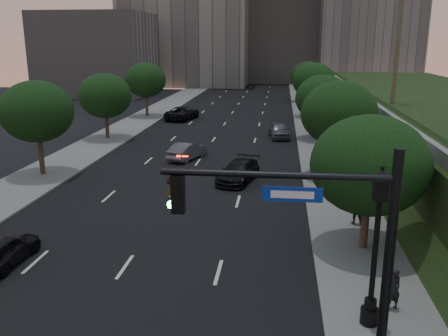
# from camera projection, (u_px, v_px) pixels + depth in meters

# --- Properties ---
(road_surface) EXTENTS (16.00, 140.00, 0.02)m
(road_surface) POSITION_uv_depth(u_px,v_px,m) (211.00, 144.00, 44.03)
(road_surface) COLOR black
(road_surface) RESTS_ON ground
(sidewalk_right) EXTENTS (4.50, 140.00, 0.15)m
(sidewalk_right) POSITION_uv_depth(u_px,v_px,m) (323.00, 146.00, 42.84)
(sidewalk_right) COLOR slate
(sidewalk_right) RESTS_ON ground
(sidewalk_left) EXTENTS (4.50, 140.00, 0.15)m
(sidewalk_left) POSITION_uv_depth(u_px,v_px,m) (105.00, 140.00, 45.19)
(sidewalk_left) COLOR slate
(sidewalk_left) RESTS_ON ground
(parapet_wall) EXTENTS (0.35, 90.00, 0.70)m
(parapet_wall) POSITION_uv_depth(u_px,v_px,m) (367.00, 102.00, 39.44)
(parapet_wall) COLOR slate
(parapet_wall) RESTS_ON embankment
(office_block_left) EXTENTS (26.00, 20.00, 32.00)m
(office_block_left) POSITION_uv_depth(u_px,v_px,m) (188.00, 8.00, 100.92)
(office_block_left) COLOR gray
(office_block_left) RESTS_ON ground
(office_block_mid) EXTENTS (22.00, 18.00, 26.00)m
(office_block_mid) POSITION_uv_depth(u_px,v_px,m) (282.00, 24.00, 108.99)
(office_block_mid) COLOR gray
(office_block_mid) RESTS_ON ground
(office_block_filler) EXTENTS (18.00, 16.00, 14.00)m
(office_block_filler) POSITION_uv_depth(u_px,v_px,m) (98.00, 54.00, 83.55)
(office_block_filler) COLOR gray
(office_block_filler) RESTS_ON ground
(tree_right_a) EXTENTS (5.20, 5.20, 6.24)m
(tree_right_a) POSITION_uv_depth(u_px,v_px,m) (370.00, 165.00, 20.72)
(tree_right_a) COLOR #38281C
(tree_right_a) RESTS_ON ground
(tree_right_b) EXTENTS (5.20, 5.20, 6.74)m
(tree_right_b) POSITION_uv_depth(u_px,v_px,m) (339.00, 113.00, 32.09)
(tree_right_b) COLOR #38281C
(tree_right_b) RESTS_ON ground
(tree_right_c) EXTENTS (5.20, 5.20, 6.24)m
(tree_right_c) POSITION_uv_depth(u_px,v_px,m) (323.00, 98.00, 44.68)
(tree_right_c) COLOR #38281C
(tree_right_c) RESTS_ON ground
(tree_right_d) EXTENTS (5.20, 5.20, 6.74)m
(tree_right_d) POSITION_uv_depth(u_px,v_px,m) (314.00, 81.00, 57.98)
(tree_right_d) COLOR #38281C
(tree_right_d) RESTS_ON ground
(tree_right_e) EXTENTS (5.20, 5.20, 6.24)m
(tree_right_e) POSITION_uv_depth(u_px,v_px,m) (307.00, 76.00, 72.49)
(tree_right_e) COLOR #38281C
(tree_right_e) RESTS_ON ground
(tree_left_b) EXTENTS (5.00, 5.00, 6.71)m
(tree_left_b) POSITION_uv_depth(u_px,v_px,m) (37.00, 112.00, 32.52)
(tree_left_b) COLOR #38281C
(tree_left_b) RESTS_ON ground
(tree_left_c) EXTENTS (5.00, 5.00, 6.34)m
(tree_left_c) POSITION_uv_depth(u_px,v_px,m) (105.00, 96.00, 45.08)
(tree_left_c) COLOR #38281C
(tree_left_c) RESTS_ON ground
(tree_left_d) EXTENTS (5.00, 5.00, 6.71)m
(tree_left_d) POSITION_uv_depth(u_px,v_px,m) (146.00, 80.00, 58.41)
(tree_left_d) COLOR #38281C
(tree_left_d) RESTS_ON ground
(traffic_signal_mast) EXTENTS (5.68, 0.56, 7.00)m
(traffic_signal_mast) POSITION_uv_depth(u_px,v_px,m) (340.00, 282.00, 11.39)
(traffic_signal_mast) COLOR black
(traffic_signal_mast) RESTS_ON ground
(street_lamp) EXTENTS (0.64, 0.64, 5.62)m
(street_lamp) POSITION_uv_depth(u_px,v_px,m) (375.00, 255.00, 15.20)
(street_lamp) COLOR black
(street_lamp) RESTS_ON ground
(sedan_near_left) EXTENTS (1.73, 3.95, 1.32)m
(sedan_near_left) POSITION_uv_depth(u_px,v_px,m) (3.00, 251.00, 20.13)
(sedan_near_left) COLOR black
(sedan_near_left) RESTS_ON ground
(sedan_mid_left) EXTENTS (2.82, 4.47, 1.39)m
(sedan_mid_left) POSITION_uv_depth(u_px,v_px,m) (187.00, 151.00, 38.22)
(sedan_mid_left) COLOR #4F5056
(sedan_mid_left) RESTS_ON ground
(sedan_far_left) EXTENTS (3.78, 6.18, 1.60)m
(sedan_far_left) POSITION_uv_depth(u_px,v_px,m) (182.00, 113.00, 57.39)
(sedan_far_left) COLOR black
(sedan_far_left) RESTS_ON ground
(sedan_near_right) EXTENTS (3.07, 5.17, 1.40)m
(sedan_near_right) POSITION_uv_depth(u_px,v_px,m) (238.00, 171.00, 32.17)
(sedan_near_right) COLOR black
(sedan_near_right) RESTS_ON ground
(sedan_far_right) EXTENTS (2.39, 4.75, 1.55)m
(sedan_far_right) POSITION_uv_depth(u_px,v_px,m) (279.00, 130.00, 46.64)
(sedan_far_right) COLOR #4F5056
(sedan_far_right) RESTS_ON ground
(pedestrian_a) EXTENTS (0.65, 0.53, 1.54)m
(pedestrian_a) POSITION_uv_depth(u_px,v_px,m) (393.00, 289.00, 16.52)
(pedestrian_a) COLOR black
(pedestrian_a) RESTS_ON sidewalk_right
(pedestrian_b) EXTENTS (0.99, 0.87, 1.71)m
(pedestrian_b) POSITION_uv_depth(u_px,v_px,m) (357.00, 208.00, 24.28)
(pedestrian_b) COLOR black
(pedestrian_b) RESTS_ON sidewalk_right
(pedestrian_c) EXTENTS (0.95, 0.45, 1.57)m
(pedestrian_c) POSITION_uv_depth(u_px,v_px,m) (346.00, 193.00, 26.86)
(pedestrian_c) COLOR black
(pedestrian_c) RESTS_ON sidewalk_right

